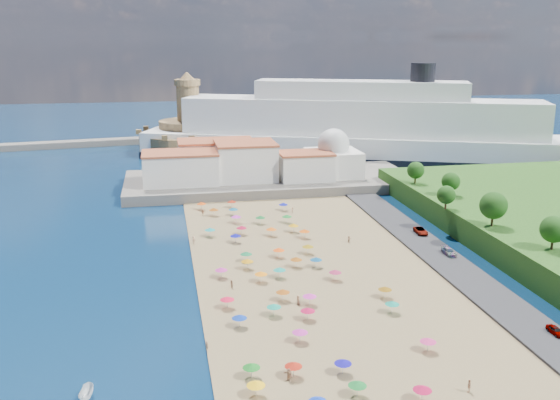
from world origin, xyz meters
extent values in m
plane|color=#071938|center=(0.00, 0.00, 0.00)|extent=(700.00, 700.00, 0.00)
cube|color=#59544C|center=(10.00, 73.00, 1.50)|extent=(90.00, 36.00, 3.00)
cube|color=#59544C|center=(-12.00, 108.00, 1.20)|extent=(18.00, 70.00, 2.40)
cube|color=silver|center=(-18.00, 69.00, 7.50)|extent=(22.00, 14.00, 9.00)
cube|color=silver|center=(2.00, 71.00, 8.50)|extent=(18.00, 16.00, 11.00)
cube|color=silver|center=(20.00, 67.00, 7.00)|extent=(16.00, 12.00, 8.00)
cube|color=silver|center=(-6.00, 83.00, 8.00)|extent=(24.00, 14.00, 10.00)
cube|color=silver|center=(30.00, 71.00, 7.00)|extent=(16.00, 16.00, 8.00)
sphere|color=silver|center=(30.00, 71.00, 13.00)|extent=(10.00, 10.00, 10.00)
cylinder|color=silver|center=(30.00, 71.00, 16.80)|extent=(1.20, 1.20, 1.60)
cylinder|color=#A68753|center=(-12.00, 138.00, 4.00)|extent=(40.00, 40.00, 8.00)
cylinder|color=#A68753|center=(-12.00, 138.00, 10.50)|extent=(24.00, 24.00, 5.00)
cylinder|color=#A68753|center=(-12.00, 138.00, 20.00)|extent=(9.00, 9.00, 14.00)
cylinder|color=#A68753|center=(-12.00, 138.00, 28.20)|extent=(10.40, 10.40, 2.40)
cone|color=#A68753|center=(-12.00, 138.00, 30.90)|extent=(6.00, 6.00, 3.00)
cube|color=black|center=(50.62, 108.27, 1.35)|extent=(165.33, 83.54, 2.70)
cube|color=white|center=(50.62, 108.27, 5.00)|extent=(164.26, 82.80, 10.00)
cube|color=white|center=(50.62, 108.27, 16.66)|extent=(131.56, 66.66, 13.33)
cube|color=white|center=(50.62, 108.27, 26.66)|extent=(78.15, 42.51, 6.67)
cylinder|color=black|center=(71.35, 100.27, 33.33)|extent=(8.89, 8.89, 6.67)
cylinder|color=gray|center=(-5.04, 48.25, 1.25)|extent=(0.07, 0.07, 2.00)
cone|color=#9A220E|center=(-5.04, 48.25, 2.15)|extent=(2.50, 2.50, 0.60)
cylinder|color=gray|center=(-7.30, 1.10, 1.25)|extent=(0.07, 0.07, 2.00)
cone|color=orange|center=(-7.30, 1.10, 2.15)|extent=(2.50, 2.50, 0.60)
cylinder|color=gray|center=(-12.18, -24.55, 1.25)|extent=(0.07, 0.07, 2.00)
cone|color=#0C2F9D|center=(-12.18, -24.55, 2.15)|extent=(2.50, 2.50, 0.60)
cylinder|color=gray|center=(-3.67, -31.31, 1.25)|extent=(0.07, 0.07, 2.00)
cone|color=#C42A9C|center=(-3.67, -31.31, 2.15)|extent=(2.50, 2.50, 0.60)
cylinder|color=gray|center=(-6.79, -41.05, 1.25)|extent=(0.07, 0.07, 2.00)
cone|color=#A41C0D|center=(-6.79, -41.05, 2.15)|extent=(2.50, 2.50, 0.60)
cylinder|color=gray|center=(-5.96, -21.43, 1.25)|extent=(0.07, 0.07, 2.00)
cone|color=#0F8D70|center=(-5.96, -21.43, 2.15)|extent=(2.50, 2.50, 0.60)
cylinder|color=gray|center=(8.23, -50.01, 1.25)|extent=(0.07, 0.07, 2.00)
cone|color=#AF0E3B|center=(8.23, -50.01, 2.15)|extent=(2.50, 2.50, 0.60)
cylinder|color=gray|center=(0.37, -47.40, 1.25)|extent=(0.07, 0.07, 2.00)
cone|color=#136F27|center=(0.37, -47.40, 2.15)|extent=(2.50, 2.50, 0.60)
cylinder|color=gray|center=(14.40, -37.81, 1.25)|extent=(0.07, 0.07, 2.00)
cone|color=#CC2B70|center=(14.40, -37.81, 2.15)|extent=(2.50, 2.50, 0.60)
cylinder|color=gray|center=(0.13, -41.59, 1.25)|extent=(0.07, 0.07, 2.00)
cone|color=#120B95|center=(0.13, -41.59, 2.15)|extent=(2.50, 2.50, 0.60)
cylinder|color=gray|center=(-13.35, 47.75, 1.25)|extent=(0.07, 0.07, 2.00)
cone|color=#DE4809|center=(-13.35, 47.75, 2.15)|extent=(2.50, 2.50, 0.60)
cylinder|color=gray|center=(-3.28, -15.58, 1.25)|extent=(0.07, 0.07, 2.00)
cone|color=#9C4A0E|center=(-3.28, -15.58, 2.15)|extent=(2.50, 2.50, 0.60)
cylinder|color=gray|center=(-13.02, 23.72, 1.25)|extent=(0.07, 0.07, 2.00)
cone|color=#0E8588|center=(-13.02, 23.72, 2.15)|extent=(2.50, 2.50, 0.60)
cylinder|color=gray|center=(8.32, 42.82, 1.25)|extent=(0.07, 0.07, 2.00)
cone|color=#0B1191|center=(8.32, 42.82, 2.15)|extent=(2.50, 2.50, 0.60)
cylinder|color=gray|center=(1.24, 21.42, 1.25)|extent=(0.07, 0.07, 2.00)
cone|color=#E85D0C|center=(1.24, 21.42, 2.15)|extent=(2.50, 2.50, 0.60)
cylinder|color=gray|center=(-13.32, -16.93, 1.25)|extent=(0.07, 0.07, 2.00)
cone|color=red|center=(-13.32, -16.93, 2.15)|extent=(2.50, 2.50, 0.60)
cylinder|color=gray|center=(-0.72, -24.02, 1.25)|extent=(0.07, 0.07, 2.00)
cone|color=#B10E3A|center=(-0.72, -24.02, 2.15)|extent=(2.50, 2.50, 0.60)
cylinder|color=gray|center=(-10.60, 41.05, 1.25)|extent=(0.07, 0.07, 2.00)
cone|color=#97470D|center=(-10.60, 41.05, 2.15)|extent=(2.50, 2.50, 0.60)
cylinder|color=gray|center=(-12.52, -40.29, 1.25)|extent=(0.07, 0.07, 2.00)
cone|color=#14701B|center=(-12.52, -40.29, 2.15)|extent=(2.50, 2.50, 0.60)
cylinder|color=gray|center=(8.47, -8.10, 1.25)|extent=(0.07, 0.07, 2.00)
cone|color=#A0224A|center=(8.47, -8.10, 2.15)|extent=(2.50, 2.50, 0.60)
cylinder|color=gray|center=(0.19, 6.60, 1.25)|extent=(0.07, 0.07, 2.00)
cone|color=#F64D0A|center=(0.19, 6.60, 2.15)|extent=(2.50, 2.50, 0.60)
cylinder|color=gray|center=(6.97, 31.23, 1.25)|extent=(0.07, 0.07, 2.00)
cone|color=#157626|center=(6.97, 31.23, 2.15)|extent=(2.50, 2.50, 0.60)
cylinder|color=gray|center=(6.98, 23.31, 1.25)|extent=(0.07, 0.07, 2.00)
cone|color=#CD8F0B|center=(6.98, 23.31, 2.15)|extent=(2.50, 2.50, 0.60)
cylinder|color=gray|center=(-6.94, 5.45, 1.25)|extent=(0.07, 0.07, 2.00)
cone|color=#126938|center=(-6.94, 5.45, 2.15)|extent=(2.50, 2.50, 0.60)
cylinder|color=gray|center=(-12.60, -44.89, 1.25)|extent=(0.07, 0.07, 2.00)
cone|color=yellow|center=(-12.60, -44.89, 2.15)|extent=(2.50, 2.50, 0.60)
cylinder|color=gray|center=(0.24, 31.59, 1.25)|extent=(0.07, 0.07, 2.00)
cone|color=#116327|center=(0.24, 31.59, 2.15)|extent=(2.50, 2.50, 0.60)
cylinder|color=gray|center=(-5.70, -6.30, 1.25)|extent=(0.07, 0.07, 2.00)
cone|color=orange|center=(-5.70, -6.30, 2.15)|extent=(2.50, 2.50, 0.60)
cylinder|color=gray|center=(0.96, -18.27, 1.25)|extent=(0.07, 0.07, 2.00)
cone|color=#CA2BA3|center=(0.96, -18.27, 2.15)|extent=(2.50, 2.50, 0.60)
cylinder|color=gray|center=(13.97, -24.09, 1.25)|extent=(0.07, 0.07, 2.00)
cone|color=#0E866B|center=(13.97, -24.09, 2.15)|extent=(2.50, 2.50, 0.60)
cylinder|color=gray|center=(14.98, -17.84, 1.25)|extent=(0.07, 0.07, 2.00)
cone|color=#7B500B|center=(14.98, -17.84, 2.15)|extent=(2.50, 2.50, 0.60)
cylinder|color=gray|center=(2.61, 0.25, 1.25)|extent=(0.07, 0.07, 2.00)
cone|color=#954B0D|center=(2.61, 0.25, 2.15)|extent=(2.50, 2.50, 0.60)
cylinder|color=gray|center=(6.81, 7.65, 1.25)|extent=(0.07, 0.07, 2.00)
cone|color=#8B6C0C|center=(6.81, 7.65, 2.15)|extent=(2.50, 2.50, 0.60)
cylinder|color=gray|center=(6.56, -0.56, 1.25)|extent=(0.07, 0.07, 2.00)
cone|color=navy|center=(6.56, -0.56, 2.15)|extent=(2.50, 2.50, 0.60)
cylinder|color=gray|center=(-5.53, 23.84, 1.25)|extent=(0.07, 0.07, 2.00)
cone|color=#A70D2F|center=(-5.53, 23.84, 2.15)|extent=(2.50, 2.50, 0.60)
cylinder|color=gray|center=(-1.84, -4.83, 1.25)|extent=(0.07, 0.07, 2.00)
cone|color=#0F8C7A|center=(-1.84, -4.83, 2.15)|extent=(2.50, 2.50, 0.60)
cylinder|color=gray|center=(8.54, 18.42, 1.25)|extent=(0.07, 0.07, 2.00)
cone|color=#E1520A|center=(8.54, 18.42, 2.15)|extent=(2.50, 2.50, 0.60)
cylinder|color=gray|center=(-5.52, 40.45, 1.25)|extent=(0.07, 0.07, 2.00)
cone|color=#0E5881|center=(-5.52, 40.45, 2.15)|extent=(2.50, 2.50, 0.60)
cone|color=#0E32BA|center=(-5.64, -50.05, 2.15)|extent=(2.50, 2.50, 0.60)
cylinder|color=gray|center=(-5.64, 33.41, 1.25)|extent=(0.07, 0.07, 2.00)
cone|color=#CC2BBE|center=(-5.64, 33.41, 2.15)|extent=(2.50, 2.50, 0.60)
cylinder|color=gray|center=(-12.95, -2.72, 1.25)|extent=(0.07, 0.07, 2.00)
cone|color=#BE288E|center=(-12.95, -2.72, 2.15)|extent=(2.50, 2.50, 0.60)
cylinder|color=gray|center=(-7.65, 18.08, 1.25)|extent=(0.07, 0.07, 2.00)
cone|color=#0B0C91|center=(-7.65, 18.08, 2.15)|extent=(2.50, 2.50, 0.60)
imported|color=tan|center=(17.83, 13.47, 1.04)|extent=(1.35, 1.37, 1.57)
imported|color=tan|center=(-7.64, -41.96, 1.18)|extent=(1.41, 1.74, 1.85)
imported|color=tan|center=(-13.40, 41.87, 1.12)|extent=(1.11, 0.73, 1.75)
imported|color=tan|center=(15.19, -49.22, 1.19)|extent=(0.87, 1.19, 1.88)
imported|color=tan|center=(-0.93, -17.69, 1.14)|extent=(0.83, 1.01, 1.78)
imported|color=tan|center=(-11.60, -8.19, 1.06)|extent=(0.85, 0.95, 1.62)
imported|color=tan|center=(-17.08, 19.34, 1.13)|extent=(1.31, 1.18, 1.76)
imported|color=tan|center=(10.21, 39.65, 1.14)|extent=(0.81, 1.23, 1.77)
imported|color=tan|center=(-17.95, -31.28, 1.03)|extent=(0.67, 0.65, 1.56)
imported|color=white|center=(-34.32, -41.13, 0.80)|extent=(2.08, 4.32, 1.60)
imported|color=gray|center=(36.00, 0.30, 1.40)|extent=(1.96, 4.81, 1.39)
imported|color=gray|center=(36.00, -37.10, 1.31)|extent=(1.46, 3.60, 1.23)
imported|color=gray|center=(36.00, 15.24, 1.42)|extent=(2.80, 5.36, 1.44)
cylinder|color=#382314|center=(49.93, -14.36, 7.46)|extent=(0.50, 0.50, 2.92)
sphere|color=#14380F|center=(49.93, -14.36, 10.08)|extent=(5.25, 5.25, 5.25)
cylinder|color=#382314|center=(46.41, 1.94, 7.66)|extent=(0.50, 0.50, 3.32)
sphere|color=#14380F|center=(46.41, 1.94, 10.64)|extent=(5.97, 5.97, 5.97)
cylinder|color=#382314|center=(42.69, 16.92, 7.23)|extent=(0.50, 0.50, 2.47)
sphere|color=#14380F|center=(42.69, 16.92, 9.45)|extent=(4.44, 4.44, 4.44)
cylinder|color=#382314|center=(49.59, 28.83, 7.32)|extent=(0.50, 0.50, 2.65)
sphere|color=#14380F|center=(49.59, 28.83, 9.71)|extent=(4.77, 4.77, 4.77)
cylinder|color=#382314|center=(46.16, 43.59, 7.33)|extent=(0.50, 0.50, 2.66)
sphere|color=#14380F|center=(46.16, 43.59, 9.73)|extent=(4.79, 4.79, 4.79)
camera|label=1|loc=(-23.14, -116.43, 45.77)|focal=40.00mm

